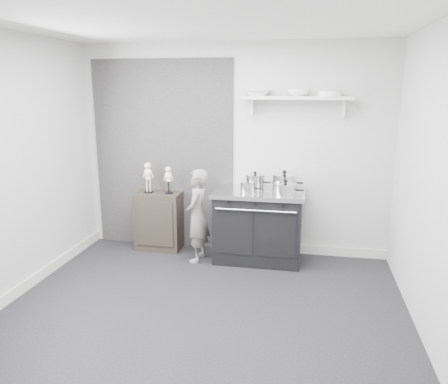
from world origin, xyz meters
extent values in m
plane|color=black|center=(0.00, 0.00, 0.00)|extent=(4.00, 4.00, 0.00)
cube|color=silver|center=(0.00, 1.80, 1.35)|extent=(4.00, 0.02, 2.70)
cube|color=silver|center=(0.00, -1.80, 1.35)|extent=(4.00, 0.02, 2.70)
cube|color=silver|center=(-2.00, 0.00, 1.35)|extent=(0.02, 3.60, 2.70)
cube|color=silver|center=(2.00, 0.00, 1.35)|extent=(0.02, 3.60, 2.70)
cube|color=silver|center=(0.00, 0.00, 2.70)|extent=(4.00, 3.60, 0.02)
cube|color=black|center=(-0.95, 1.79, 1.25)|extent=(1.90, 0.02, 2.50)
cube|color=silver|center=(1.00, 1.78, 0.06)|extent=(2.00, 0.03, 0.12)
cube|color=silver|center=(-1.98, 0.00, 0.06)|extent=(0.03, 3.60, 0.12)
cube|color=silver|center=(0.80, 1.67, 2.02)|extent=(1.30, 0.26, 0.04)
cube|color=silver|center=(0.25, 1.74, 1.90)|extent=(0.03, 0.12, 0.20)
cube|color=silver|center=(1.35, 1.74, 1.90)|extent=(0.03, 0.12, 0.20)
cube|color=black|center=(0.38, 1.48, 0.42)|extent=(1.06, 0.64, 0.85)
cube|color=silver|center=(0.38, 1.48, 0.87)|extent=(1.12, 0.68, 0.05)
cube|color=black|center=(0.13, 1.16, 0.45)|extent=(0.45, 0.02, 0.55)
cube|color=black|center=(0.64, 1.16, 0.45)|extent=(0.45, 0.02, 0.55)
cylinder|color=silver|center=(0.38, 1.13, 0.74)|extent=(0.95, 0.02, 0.02)
cylinder|color=black|center=(0.06, 1.15, 0.83)|extent=(0.04, 0.03, 0.04)
cylinder|color=black|center=(0.38, 1.15, 0.83)|extent=(0.04, 0.03, 0.04)
cylinder|color=black|center=(0.70, 1.15, 0.83)|extent=(0.04, 0.03, 0.04)
cube|color=black|center=(-0.98, 1.61, 0.39)|extent=(0.60, 0.35, 0.78)
imported|color=slate|center=(-0.36, 1.30, 0.59)|extent=(0.30, 0.44, 1.17)
cylinder|color=#BCBCBE|center=(0.31, 1.60, 0.98)|extent=(0.23, 0.23, 0.16)
cylinder|color=#BCBCBE|center=(0.31, 1.60, 1.07)|extent=(0.24, 0.24, 0.02)
sphere|color=black|center=(0.31, 1.60, 1.10)|extent=(0.04, 0.04, 0.04)
cylinder|color=black|center=(0.47, 1.60, 0.98)|extent=(0.10, 0.02, 0.02)
cylinder|color=#BCBCBE|center=(0.68, 1.61, 0.99)|extent=(0.29, 0.29, 0.18)
cylinder|color=#BCBCBE|center=(0.68, 1.61, 1.09)|extent=(0.30, 0.30, 0.02)
sphere|color=black|center=(0.68, 1.61, 1.12)|extent=(0.05, 0.05, 0.05)
cylinder|color=black|center=(0.86, 1.61, 0.99)|extent=(0.10, 0.02, 0.02)
cylinder|color=#BCBCBE|center=(0.71, 1.32, 0.97)|extent=(0.26, 0.26, 0.13)
cylinder|color=#BCBCBE|center=(0.71, 1.32, 1.04)|extent=(0.27, 0.27, 0.02)
sphere|color=black|center=(0.71, 1.32, 1.07)|extent=(0.05, 0.05, 0.05)
cylinder|color=black|center=(0.88, 1.32, 0.97)|extent=(0.10, 0.02, 0.02)
cylinder|color=#BCBCBE|center=(0.27, 1.32, 0.96)|extent=(0.18, 0.18, 0.13)
cylinder|color=#BCBCBE|center=(0.27, 1.32, 1.04)|extent=(0.18, 0.18, 0.02)
sphere|color=black|center=(0.27, 1.32, 1.06)|extent=(0.03, 0.03, 0.03)
cylinder|color=black|center=(0.39, 1.32, 0.96)|extent=(0.10, 0.02, 0.02)
imported|color=white|center=(0.32, 1.67, 2.08)|extent=(0.34, 0.34, 0.08)
imported|color=white|center=(0.81, 1.67, 2.08)|extent=(0.25, 0.25, 0.08)
cylinder|color=white|center=(1.18, 1.67, 2.07)|extent=(0.28, 0.28, 0.06)
camera|label=1|loc=(0.95, -3.74, 2.15)|focal=35.00mm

